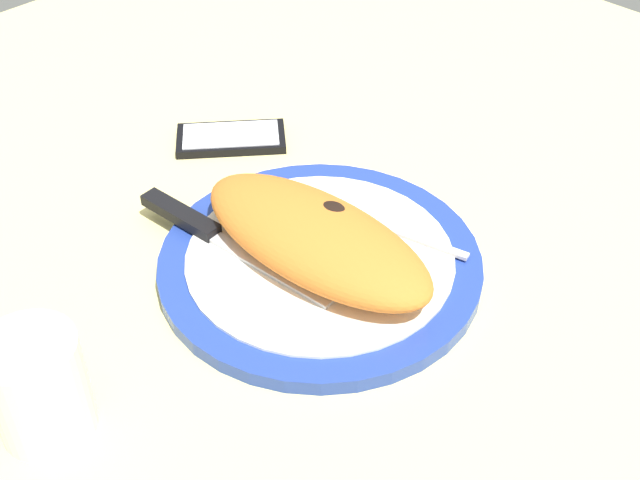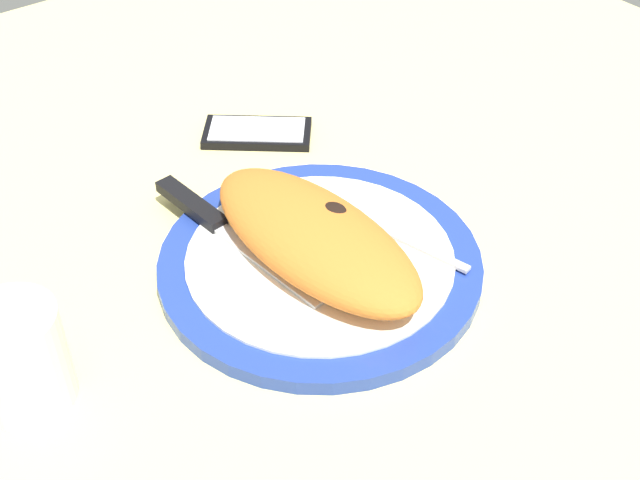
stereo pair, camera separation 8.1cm
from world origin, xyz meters
TOP-DOWN VIEW (x-y plane):
  - ground_plane at (0.00, 0.00)cm, footprint 150.00×150.00cm
  - plate at (0.00, 0.00)cm, footprint 31.86×31.86cm
  - calzone at (-0.41, 0.65)cm, footprint 27.17×12.76cm
  - fork at (-0.69, -7.26)cm, footprint 16.93×5.75cm
  - knife at (10.64, 5.69)cm, footprint 24.84×4.10cm
  - smartphone at (23.50, -8.66)cm, footprint 13.07×13.87cm
  - water_glass at (2.46, 29.00)cm, footprint 7.81×7.81cm

SIDE VIEW (x-z plane):
  - ground_plane at x=0.00cm, z-range -3.00..0.00cm
  - smartphone at x=23.50cm, z-range -0.02..1.14cm
  - plate at x=0.00cm, z-range -0.04..1.83cm
  - fork at x=-0.69cm, z-range 1.87..2.27cm
  - knife at x=10.64cm, z-range 1.75..2.95cm
  - water_glass at x=2.46cm, z-range -0.67..8.82cm
  - calzone at x=-0.41cm, z-range 1.88..7.23cm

